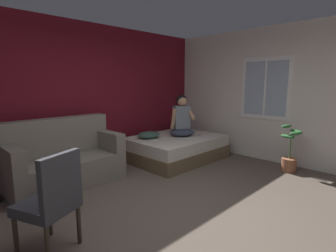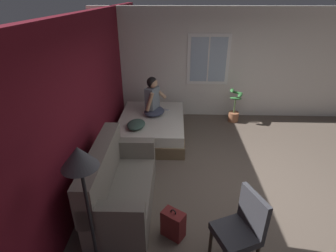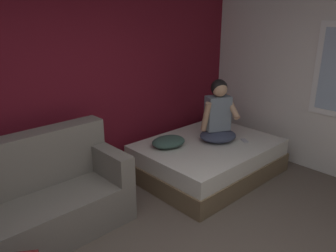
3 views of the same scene
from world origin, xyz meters
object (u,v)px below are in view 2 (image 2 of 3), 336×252
(couch, at_px, (119,187))
(cell_phone, at_px, (166,110))
(bed, at_px, (152,127))
(potted_plant, at_px, (234,110))
(side_chair, at_px, (241,227))
(floor_lamp, at_px, (81,171))
(person_seated, at_px, (153,100))
(throw_pillow, at_px, (136,124))
(backpack, at_px, (174,224))

(couch, xyz_separation_m, cell_phone, (2.70, -0.59, 0.09))
(bed, bearing_deg, potted_plant, -66.59)
(side_chair, xyz_separation_m, floor_lamp, (-0.19, 1.68, 0.90))
(bed, distance_m, couch, 2.29)
(person_seated, xyz_separation_m, potted_plant, (0.72, -1.99, -0.53))
(throw_pillow, distance_m, potted_plant, 2.69)
(bed, bearing_deg, person_seated, -11.01)
(bed, bearing_deg, cell_phone, -36.07)
(throw_pillow, bearing_deg, person_seated, -24.50)
(bed, relative_size, cell_phone, 13.40)
(side_chair, distance_m, cell_phone, 3.65)
(side_chair, relative_size, cell_phone, 6.81)
(backpack, bearing_deg, person_seated, 9.84)
(floor_lamp, bearing_deg, cell_phone, -10.19)
(person_seated, distance_m, potted_plant, 2.18)
(couch, distance_m, throw_pillow, 1.77)
(bed, distance_m, floor_lamp, 3.50)
(person_seated, xyz_separation_m, cell_phone, (0.27, -0.28, -0.35))
(bed, xyz_separation_m, potted_plant, (0.87, -2.02, 0.07))
(side_chair, distance_m, person_seated, 3.49)
(side_chair, bearing_deg, potted_plant, -10.00)
(person_seated, relative_size, cell_phone, 6.08)
(bed, xyz_separation_m, cell_phone, (0.42, -0.31, 0.25))
(potted_plant, bearing_deg, bed, 113.41)
(couch, relative_size, person_seated, 1.95)
(potted_plant, bearing_deg, couch, 143.80)
(throw_pillow, bearing_deg, backpack, -160.25)
(backpack, xyz_separation_m, cell_phone, (3.17, 0.22, 0.29))
(floor_lamp, height_order, potted_plant, floor_lamp)
(backpack, distance_m, throw_pillow, 2.41)
(side_chair, relative_size, person_seated, 1.12)
(side_chair, bearing_deg, cell_phone, 16.09)
(bed, relative_size, person_seated, 2.20)
(backpack, bearing_deg, bed, 10.96)
(side_chair, relative_size, throw_pillow, 2.04)
(backpack, relative_size, floor_lamp, 0.27)
(bed, bearing_deg, side_chair, -156.82)
(couch, xyz_separation_m, person_seated, (2.42, -0.31, 0.44))
(side_chair, height_order, cell_phone, side_chair)
(couch, relative_size, floor_lamp, 1.00)
(bed, relative_size, couch, 1.13)
(side_chair, xyz_separation_m, cell_phone, (3.51, 1.01, -0.05))
(side_chair, height_order, potted_plant, side_chair)
(potted_plant, bearing_deg, side_chair, 170.00)
(side_chair, relative_size, backpack, 2.14)
(person_seated, distance_m, backpack, 3.02)
(backpack, height_order, floor_lamp, floor_lamp)
(side_chair, height_order, floor_lamp, floor_lamp)
(cell_phone, bearing_deg, floor_lamp, 21.86)
(backpack, xyz_separation_m, potted_plant, (3.62, -1.48, 0.11))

